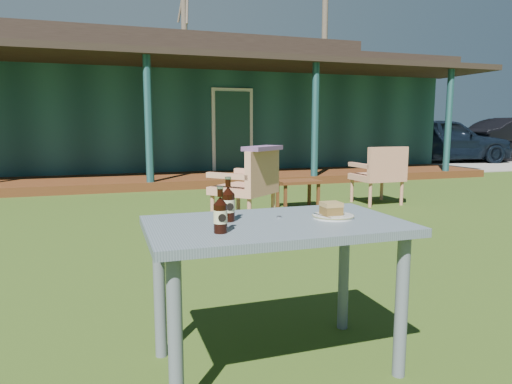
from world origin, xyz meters
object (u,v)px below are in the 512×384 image
object	(u,v)px
cola_bottle_near	(228,204)
armchair_left	(250,183)
plate	(333,216)
car_near	(441,140)
cake_slice	(331,208)
cafe_table	(276,243)
cola_bottle_far	(220,214)
side_table	(298,184)
armchair_right	(380,172)

from	to	relation	value
cola_bottle_near	armchair_left	xyz separation A→B (m)	(1.07, 3.07, -0.31)
plate	armchair_left	world-z (taller)	armchair_left
car_near	cake_slice	xyz separation A→B (m)	(-9.14, -10.05, 0.05)
car_near	cafe_table	bearing A→B (deg)	147.35
cola_bottle_far	armchair_left	size ratio (longest dim) A/B	0.22
cake_slice	cola_bottle_near	world-z (taller)	cola_bottle_near
cafe_table	side_table	xyz separation A→B (m)	(1.83, 3.96, -0.28)
cola_bottle_far	armchair_left	distance (m)	3.50
armchair_left	side_table	distance (m)	1.28
car_near	cola_bottle_near	xyz separation A→B (m)	(-9.65, -9.98, 0.08)
cafe_table	plate	world-z (taller)	plate
cake_slice	cola_bottle_near	size ratio (longest dim) A/B	0.44
cola_bottle_far	side_table	bearing A→B (deg)	62.48
cake_slice	cola_bottle_far	bearing A→B (deg)	-165.94
cafe_table	plate	size ratio (longest dim) A/B	5.88
cake_slice	side_table	bearing A→B (deg)	68.71
plate	armchair_left	bearing A→B (deg)	79.94
armchair_right	side_table	xyz separation A→B (m)	(-1.28, 0.11, -0.15)
cola_bottle_far	cafe_table	bearing A→B (deg)	24.28
car_near	cafe_table	world-z (taller)	car_near
car_near	cake_slice	size ratio (longest dim) A/B	45.94
armchair_left	side_table	xyz separation A→B (m)	(0.97, 0.81, -0.16)
cafe_table	side_table	bearing A→B (deg)	65.16
cola_bottle_near	armchair_left	size ratio (longest dim) A/B	0.24
cafe_table	cola_bottle_far	size ratio (longest dim) A/B	6.08
armchair_right	side_table	bearing A→B (deg)	175.26
plate	side_table	bearing A→B (deg)	68.83
armchair_right	side_table	distance (m)	1.29
side_table	cola_bottle_far	bearing A→B (deg)	-117.52
cola_bottle_near	cafe_table	bearing A→B (deg)	-21.31
car_near	armchair_right	distance (m)	8.87
cafe_table	plate	distance (m)	0.32
plate	armchair_left	size ratio (longest dim) A/B	0.23
plate	armchair_right	distance (m)	4.78
armchair_left	cake_slice	bearing A→B (deg)	-100.17
car_near	plate	bearing A→B (deg)	148.28
plate	armchair_right	size ratio (longest dim) A/B	0.24
side_table	cola_bottle_near	bearing A→B (deg)	-117.77
cafe_table	cake_slice	distance (m)	0.33
cake_slice	car_near	bearing A→B (deg)	47.71
armchair_right	armchair_left	bearing A→B (deg)	-162.70
cola_bottle_far	side_table	size ratio (longest dim) A/B	0.33
cafe_table	armchair_left	size ratio (longest dim) A/B	1.34
cola_bottle_far	armchair_left	world-z (taller)	cola_bottle_far
plate	cola_bottle_far	world-z (taller)	cola_bottle_far
armchair_left	cafe_table	bearing A→B (deg)	-105.24
car_near	cafe_table	distance (m)	13.80
cake_slice	armchair_left	distance (m)	3.20
plate	cafe_table	bearing A→B (deg)	179.94
cafe_table	armchair_right	xyz separation A→B (m)	(3.11, 3.85, -0.13)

